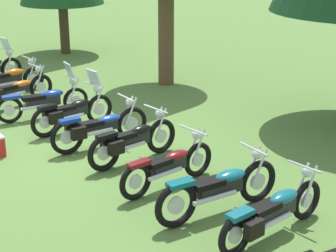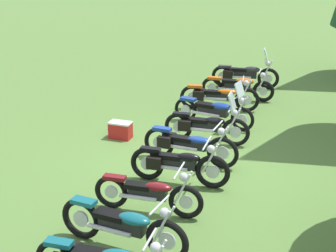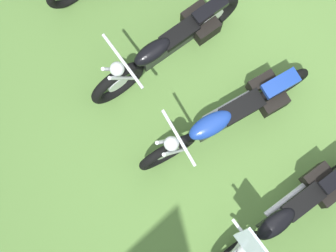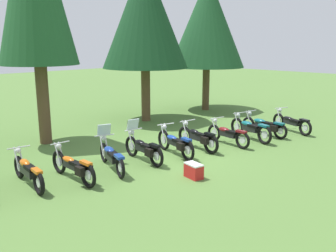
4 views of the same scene
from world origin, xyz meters
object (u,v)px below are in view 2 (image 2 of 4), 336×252
(motorcycle_4, at_px, (206,126))
(picnic_cooler, at_px, (120,130))
(motorcycle_6, at_px, (178,164))
(motorcycle_2, at_px, (218,96))
(motorcycle_3, at_px, (215,110))
(motorcycle_8, at_px, (123,225))
(motorcycle_1, at_px, (238,86))
(motorcycle_0, at_px, (245,74))
(motorcycle_5, at_px, (188,144))
(motorcycle_7, at_px, (149,193))

(motorcycle_4, bearing_deg, picnic_cooler, -172.33)
(motorcycle_6, xyz_separation_m, picnic_cooler, (-2.37, -1.83, -0.23))
(motorcycle_2, xyz_separation_m, picnic_cooler, (2.63, -2.33, -0.22))
(motorcycle_3, distance_m, motorcycle_8, 6.39)
(motorcycle_3, distance_m, motorcycle_4, 1.26)
(motorcycle_6, relative_size, motorcycle_8, 0.92)
(motorcycle_1, distance_m, motorcycle_6, 6.21)
(motorcycle_0, distance_m, motorcycle_8, 10.31)
(motorcycle_1, xyz_separation_m, picnic_cooler, (3.75, -2.90, -0.22))
(motorcycle_6, bearing_deg, motorcycle_0, 88.32)
(motorcycle_2, height_order, motorcycle_8, motorcycle_8)
(motorcycle_3, bearing_deg, motorcycle_5, -80.27)
(picnic_cooler, bearing_deg, motorcycle_2, 138.45)
(motorcycle_1, bearing_deg, motorcycle_6, -93.42)
(motorcycle_6, bearing_deg, motorcycle_2, 91.88)
(motorcycle_2, height_order, picnic_cooler, motorcycle_2)
(picnic_cooler, bearing_deg, motorcycle_8, 14.07)
(motorcycle_7, bearing_deg, motorcycle_0, 86.79)
(motorcycle_4, height_order, motorcycle_6, motorcycle_4)
(motorcycle_6, height_order, picnic_cooler, motorcycle_6)
(motorcycle_5, bearing_deg, motorcycle_6, -80.72)
(motorcycle_7, bearing_deg, motorcycle_5, 86.34)
(motorcycle_4, relative_size, motorcycle_5, 0.96)
(motorcycle_3, distance_m, motorcycle_6, 3.68)
(motorcycle_0, xyz_separation_m, motorcycle_3, (3.86, -0.72, 0.00))
(motorcycle_1, xyz_separation_m, motorcycle_8, (8.76, -1.64, 0.04))
(motorcycle_3, height_order, picnic_cooler, motorcycle_3)
(motorcycle_1, relative_size, motorcycle_4, 1.05)
(motorcycle_0, distance_m, picnic_cooler, 5.98)
(motorcycle_1, relative_size, motorcycle_3, 1.02)
(motorcycle_4, xyz_separation_m, motorcycle_5, (1.27, -0.29, -0.01))
(motorcycle_0, xyz_separation_m, motorcycle_5, (6.38, -1.14, -0.01))
(motorcycle_2, height_order, motorcycle_5, motorcycle_5)
(motorcycle_7, relative_size, picnic_cooler, 3.49)
(motorcycle_7, bearing_deg, motorcycle_1, 86.13)
(motorcycle_0, xyz_separation_m, motorcycle_7, (8.85, -1.61, -0.04))
(motorcycle_4, relative_size, picnic_cooler, 3.51)
(motorcycle_4, bearing_deg, motorcycle_5, -95.63)
(motorcycle_3, distance_m, motorcycle_5, 2.56)
(motorcycle_4, height_order, motorcycle_7, motorcycle_4)
(picnic_cooler, bearing_deg, motorcycle_7, 21.36)
(motorcycle_1, distance_m, picnic_cooler, 4.74)
(motorcycle_5, distance_m, motorcycle_6, 1.13)
(motorcycle_3, bearing_deg, picnic_cooler, -132.20)
(motorcycle_1, relative_size, motorcycle_7, 1.05)
(motorcycle_2, bearing_deg, motorcycle_5, -95.06)
(motorcycle_5, bearing_deg, motorcycle_3, 94.38)
(motorcycle_4, relative_size, motorcycle_6, 1.00)
(motorcycle_3, distance_m, motorcycle_7, 5.07)
(picnic_cooler, bearing_deg, motorcycle_6, 37.64)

